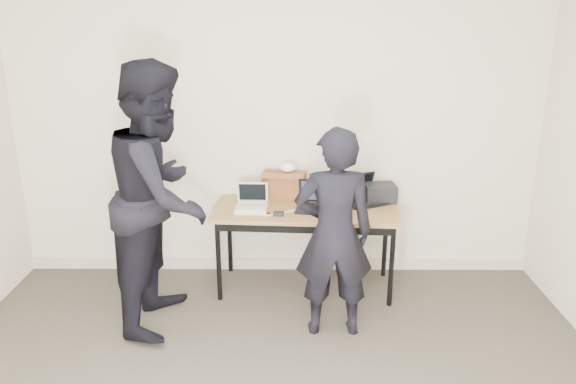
{
  "coord_description": "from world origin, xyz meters",
  "views": [
    {
      "loc": [
        0.13,
        -2.44,
        2.28
      ],
      "look_at": [
        0.1,
        1.6,
        0.95
      ],
      "focal_mm": 35.0,
      "sensor_mm": 36.0,
      "label": 1
    }
  ],
  "objects_px": {
    "equipment_box": "(380,193)",
    "person_typist": "(334,234)",
    "laptop_beige": "(252,204)",
    "leather_satchel": "(284,185)",
    "desk": "(306,215)",
    "laptop_center": "(315,203)",
    "person_observer": "(161,197)",
    "laptop_right": "(363,196)"
  },
  "relations": [
    {
      "from": "desk",
      "to": "person_typist",
      "type": "distance_m",
      "value": 0.7
    },
    {
      "from": "leather_satchel",
      "to": "person_typist",
      "type": "distance_m",
      "value": 0.96
    },
    {
      "from": "person_observer",
      "to": "equipment_box",
      "type": "bearing_deg",
      "value": -63.09
    },
    {
      "from": "laptop_center",
      "to": "person_typist",
      "type": "distance_m",
      "value": 0.67
    },
    {
      "from": "laptop_right",
      "to": "equipment_box",
      "type": "relative_size",
      "value": 1.66
    },
    {
      "from": "laptop_right",
      "to": "person_typist",
      "type": "bearing_deg",
      "value": -137.25
    },
    {
      "from": "equipment_box",
      "to": "person_typist",
      "type": "height_order",
      "value": "person_typist"
    },
    {
      "from": "person_observer",
      "to": "laptop_beige",
      "type": "bearing_deg",
      "value": -48.59
    },
    {
      "from": "laptop_right",
      "to": "leather_satchel",
      "type": "relative_size",
      "value": 1.1
    },
    {
      "from": "person_typist",
      "to": "person_observer",
      "type": "xyz_separation_m",
      "value": [
        -1.25,
        0.19,
        0.21
      ]
    },
    {
      "from": "laptop_beige",
      "to": "leather_satchel",
      "type": "height_order",
      "value": "leather_satchel"
    },
    {
      "from": "laptop_center",
      "to": "equipment_box",
      "type": "height_order",
      "value": "laptop_center"
    },
    {
      "from": "laptop_center",
      "to": "person_typist",
      "type": "height_order",
      "value": "person_typist"
    },
    {
      "from": "laptop_center",
      "to": "equipment_box",
      "type": "distance_m",
      "value": 0.59
    },
    {
      "from": "laptop_center",
      "to": "person_typist",
      "type": "bearing_deg",
      "value": -71.47
    },
    {
      "from": "laptop_beige",
      "to": "laptop_right",
      "type": "relative_size",
      "value": 0.62
    },
    {
      "from": "leather_satchel",
      "to": "person_typist",
      "type": "relative_size",
      "value": 0.25
    },
    {
      "from": "laptop_right",
      "to": "equipment_box",
      "type": "distance_m",
      "value": 0.15
    },
    {
      "from": "desk",
      "to": "person_observer",
      "type": "xyz_separation_m",
      "value": [
        -1.07,
        -0.48,
        0.32
      ]
    },
    {
      "from": "desk",
      "to": "person_typist",
      "type": "height_order",
      "value": "person_typist"
    },
    {
      "from": "leather_satchel",
      "to": "person_typist",
      "type": "bearing_deg",
      "value": -58.86
    },
    {
      "from": "laptop_center",
      "to": "person_observer",
      "type": "xyz_separation_m",
      "value": [
        -1.14,
        -0.48,
        0.21
      ]
    },
    {
      "from": "desk",
      "to": "person_typist",
      "type": "bearing_deg",
      "value": -71.13
    },
    {
      "from": "desk",
      "to": "laptop_center",
      "type": "xyz_separation_m",
      "value": [
        0.08,
        -0.0,
        0.11
      ]
    },
    {
      "from": "leather_satchel",
      "to": "person_observer",
      "type": "xyz_separation_m",
      "value": [
        -0.89,
        -0.7,
        0.13
      ]
    },
    {
      "from": "equipment_box",
      "to": "person_typist",
      "type": "distance_m",
      "value": 0.97
    },
    {
      "from": "person_typist",
      "to": "person_observer",
      "type": "bearing_deg",
      "value": -11.2
    },
    {
      "from": "equipment_box",
      "to": "laptop_beige",
      "type": "bearing_deg",
      "value": -168.75
    },
    {
      "from": "desk",
      "to": "laptop_center",
      "type": "distance_m",
      "value": 0.13
    },
    {
      "from": "laptop_center",
      "to": "laptop_right",
      "type": "distance_m",
      "value": 0.44
    },
    {
      "from": "laptop_right",
      "to": "person_typist",
      "type": "relative_size",
      "value": 0.27
    },
    {
      "from": "laptop_right",
      "to": "person_typist",
      "type": "distance_m",
      "value": 0.88
    },
    {
      "from": "desk",
      "to": "laptop_right",
      "type": "distance_m",
      "value": 0.52
    },
    {
      "from": "laptop_beige",
      "to": "equipment_box",
      "type": "distance_m",
      "value": 1.09
    },
    {
      "from": "laptop_beige",
      "to": "person_typist",
      "type": "height_order",
      "value": "person_typist"
    },
    {
      "from": "leather_satchel",
      "to": "person_observer",
      "type": "height_order",
      "value": "person_observer"
    },
    {
      "from": "laptop_center",
      "to": "laptop_right",
      "type": "xyz_separation_m",
      "value": [
        0.41,
        0.17,
        0.0
      ]
    },
    {
      "from": "desk",
      "to": "laptop_right",
      "type": "relative_size",
      "value": 3.64
    },
    {
      "from": "desk",
      "to": "laptop_right",
      "type": "xyz_separation_m",
      "value": [
        0.48,
        0.17,
        0.11
      ]
    },
    {
      "from": "laptop_center",
      "to": "laptop_beige",
      "type": "bearing_deg",
      "value": -168.09
    },
    {
      "from": "person_typist",
      "to": "equipment_box",
      "type": "bearing_deg",
      "value": -120.41
    },
    {
      "from": "laptop_right",
      "to": "person_observer",
      "type": "distance_m",
      "value": 1.69
    }
  ]
}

